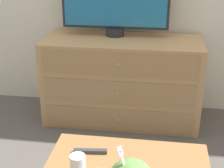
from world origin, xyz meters
TOP-DOWN VIEW (x-y plane):
  - ground_plane at (0.00, 0.00)m, footprint 12.00×12.00m
  - dresser at (0.06, -0.28)m, footprint 1.20×0.51m
  - drink_cup at (0.02, -1.60)m, footprint 0.07×0.07m
  - remote_control at (0.04, -1.43)m, footprint 0.16×0.04m

SIDE VIEW (x-z plane):
  - ground_plane at x=0.00m, z-range 0.00..0.00m
  - dresser at x=0.06m, z-range 0.00..0.66m
  - remote_control at x=0.04m, z-range 0.43..0.45m
  - drink_cup at x=0.02m, z-range 0.42..0.52m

